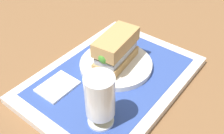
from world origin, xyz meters
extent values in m
plane|color=brown|center=(0.00, 0.00, 0.00)|extent=(3.00, 3.00, 0.00)
cube|color=silver|center=(0.00, 0.00, 0.01)|extent=(0.44, 0.32, 0.02)
cube|color=#2D4793|center=(0.00, 0.00, 0.02)|extent=(0.38, 0.27, 0.00)
cylinder|color=silver|center=(-0.03, -0.01, 0.03)|extent=(0.19, 0.19, 0.01)
cube|color=tan|center=(-0.03, -0.01, 0.05)|extent=(0.14, 0.08, 0.02)
cube|color=#9EA3A8|center=(-0.03, -0.01, 0.07)|extent=(0.13, 0.07, 0.02)
cube|color=silver|center=(-0.03, -0.01, 0.08)|extent=(0.12, 0.06, 0.01)
sphere|color=#47932D|center=(0.02, -0.01, 0.09)|extent=(0.04, 0.04, 0.04)
cube|color=tan|center=(-0.03, -0.01, 0.10)|extent=(0.14, 0.08, 0.04)
cylinder|color=silver|center=(0.13, 0.07, 0.02)|extent=(0.06, 0.06, 0.01)
cylinder|color=silver|center=(0.13, 0.07, 0.04)|extent=(0.01, 0.01, 0.02)
cylinder|color=silver|center=(0.13, 0.07, 0.10)|extent=(0.06, 0.06, 0.09)
cylinder|color=gold|center=(0.13, 0.07, 0.09)|extent=(0.06, 0.06, 0.07)
cylinder|color=white|center=(0.13, 0.07, 0.13)|extent=(0.05, 0.05, 0.01)
cube|color=white|center=(0.11, -0.08, 0.02)|extent=(0.09, 0.07, 0.01)
camera|label=1|loc=(0.38, 0.30, 0.46)|focal=41.59mm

